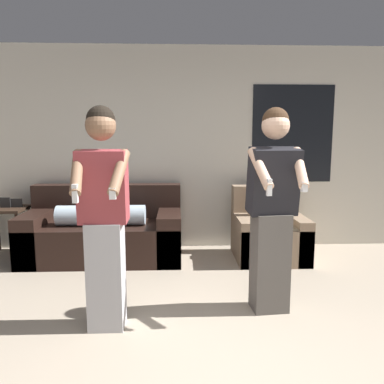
% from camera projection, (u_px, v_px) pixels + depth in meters
% --- Properties ---
extents(wall_back, '(6.67, 0.07, 2.70)m').
position_uv_depth(wall_back, '(200.00, 149.00, 5.07)').
color(wall_back, beige).
rests_on(wall_back, ground_plane).
extents(couch, '(1.92, 0.90, 0.90)m').
position_uv_depth(couch, '(104.00, 233.00, 4.69)').
color(couch, black).
rests_on(couch, ground_plane).
extents(armchair, '(0.85, 0.80, 0.88)m').
position_uv_depth(armchair, '(269.00, 233.00, 4.70)').
color(armchair, '#937A60').
rests_on(armchair, ground_plane).
extents(side_table, '(0.50, 0.48, 0.77)m').
position_uv_depth(side_table, '(6.00, 214.00, 4.80)').
color(side_table, '#332319').
rests_on(side_table, ground_plane).
extents(person_left, '(0.43, 0.46, 1.75)m').
position_uv_depth(person_left, '(104.00, 216.00, 2.89)').
color(person_left, '#B2B2B7').
rests_on(person_left, ground_plane).
extents(person_right, '(0.47, 0.51, 1.76)m').
position_uv_depth(person_right, '(272.00, 209.00, 3.18)').
color(person_right, '#56514C').
rests_on(person_right, ground_plane).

